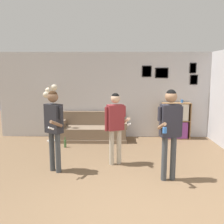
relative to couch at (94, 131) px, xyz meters
name	(u,v)px	position (x,y,z in m)	size (l,w,h in m)	color
ground_plane	(130,220)	(0.90, -4.25, -0.29)	(20.00, 20.00, 0.00)	brown
wall_back	(123,95)	(0.91, 0.42, 1.07)	(7.90, 0.08, 2.70)	silver
couch	(94,131)	(0.00, 0.00, 0.00)	(2.03, 0.80, 0.86)	#7A6651
bookshelf	(176,121)	(2.57, 0.20, 0.28)	(0.87, 0.30, 1.14)	olive
floor_lamp	(50,98)	(-1.27, -0.19, 1.06)	(0.40, 0.43, 1.73)	#ADA89E
person_player_foreground_left	(54,122)	(-0.60, -2.49, 0.78)	(0.43, 0.60, 1.73)	#3D4247
person_player_foreground_center	(115,121)	(0.68, -2.04, 0.72)	(0.57, 0.40, 1.64)	#B7AD99
person_watcher_holding_cup	(170,125)	(1.72, -2.87, 0.82)	(0.49, 0.49, 1.78)	#3D4247
bottle_on_floor	(65,143)	(-0.74, -0.80, -0.17)	(0.07, 0.07, 0.29)	#3D6638
drinking_cup	(182,101)	(2.74, 0.20, 0.91)	(0.07, 0.07, 0.10)	blue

